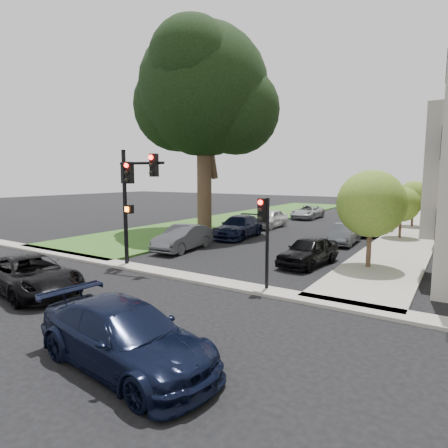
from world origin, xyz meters
The scene contains 20 objects.
ground centered at (0.00, 0.00, 0.00)m, with size 140.00×140.00×0.00m, color black.
grass_strip centered at (-9.00, 24.00, 0.06)m, with size 8.00×44.00×0.12m, color #305521.
sidewalk_right centered at (6.75, 24.00, 0.06)m, with size 3.50×44.00×0.12m, color #A29A83.
sidewalk_cross centered at (0.00, 2.00, 0.06)m, with size 60.00×1.00×0.12m, color #A29A83.
eucalyptus centered at (-7.30, 13.46, 10.64)m, with size 10.99×9.98×15.58m.
small_tree_a centered at (6.20, 7.78, 3.06)m, with size 3.07×3.07×4.60m.
small_tree_b centered at (6.20, 17.84, 2.41)m, with size 2.41×2.41×3.62m.
small_tree_c centered at (6.20, 24.96, 2.61)m, with size 2.62×2.62×3.93m.
traffic_signal_main centered at (-3.36, 2.24, 3.82)m, with size 2.71×0.71×5.54m.
traffic_signal_secondary centered at (3.58, 2.19, 2.45)m, with size 0.45×0.36×3.52m.
car_cross_near centered at (-3.60, -2.73, 0.69)m, with size 2.31×5.00×1.39m, color black.
car_cross_far centered at (3.51, -4.63, 0.72)m, with size 2.03×5.00×1.45m, color black.
car_parked_0 centered at (3.56, 7.07, 0.70)m, with size 1.66×4.13×1.41m, color black.
car_parked_1 centered at (3.52, 13.76, 0.64)m, with size 1.36×3.91×1.29m, color #3F4247.
car_parked_2 centered at (3.85, 18.89, 0.73)m, with size 2.43×5.26×1.46m, color #3F4247.
car_parked_3 centered at (3.88, 24.05, 0.74)m, with size 1.75×4.34×1.48m, color maroon.
car_parked_5 centered at (-3.92, 6.68, 0.74)m, with size 1.56×4.49×1.48m, color #3F4247.
car_parked_6 centered at (-3.50, 12.38, 0.77)m, with size 2.16×5.30×1.54m, color black.
car_parked_7 centered at (-3.94, 18.23, 0.78)m, with size 1.85×4.59×1.57m, color silver.
car_parked_8 centered at (-3.65, 26.57, 0.69)m, with size 2.30×4.98×1.38m, color #999BA0.
Camera 1 is at (9.74, -10.20, 4.30)m, focal length 30.00 mm.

